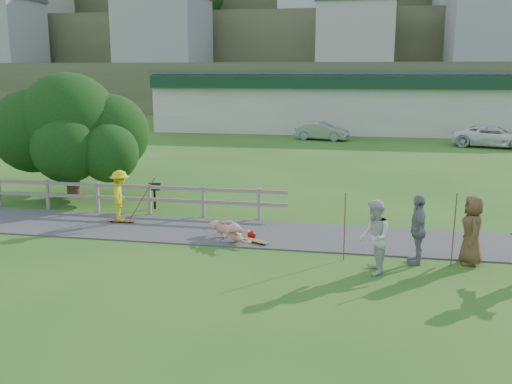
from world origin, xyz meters
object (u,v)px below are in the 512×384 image
skater_fallen (230,231)px  tree (71,149)px  car_white (494,136)px  bbq (155,196)px  car_silver (322,131)px  spectator_a (374,237)px  spectator_c (472,230)px  skater_rider (120,199)px  spectator_b (418,229)px

skater_fallen → tree: size_ratio=0.28×
car_white → bbq: bearing=156.3°
car_white → car_silver: bearing=94.6°
car_silver → bbq: (-4.46, -22.92, -0.18)m
skater_fallen → spectator_a: 4.72m
car_white → spectator_a: bearing=176.7°
spectator_a → tree: tree is taller
car_silver → tree: (-8.53, -21.45, 1.31)m
skater_fallen → car_silver: size_ratio=0.46×
spectator_c → car_silver: spectator_c is taller
skater_rider → spectator_b: bearing=-122.9°
spectator_a → car_white: spectator_a is taller
skater_rider → spectator_c: bearing=-120.0°
car_white → tree: bearing=147.9°
car_white → spectator_c: bearing=-178.7°
skater_rider → tree: tree is taller
car_silver → tree: size_ratio=0.62×
spectator_b → spectator_c: spectator_b is taller
skater_fallen → tree: bearing=99.4°
skater_fallen → bbq: bearing=88.6°
skater_rider → spectator_c: spectator_c is taller
skater_fallen → car_silver: bearing=40.5°
spectator_b → bbq: size_ratio=1.97×
spectator_b → car_silver: bearing=-171.1°
spectator_c → car_silver: bearing=-166.3°
spectator_b → car_silver: size_ratio=0.48×
skater_fallen → car_silver: (0.73, 26.46, 0.32)m
tree → car_silver: bearing=68.3°
bbq → spectator_b: bearing=-38.9°
spectator_a → tree: 13.97m
spectator_b → tree: bearing=-115.3°
spectator_a → spectator_c: (2.56, 1.22, -0.02)m
skater_rider → car_silver: size_ratio=0.43×
skater_fallen → spectator_a: size_ratio=0.96×
tree → bbq: bearing=-19.8°
tree → bbq: size_ratio=6.71×
spectator_a → car_white: size_ratio=0.36×
skater_rider → spectator_c: 11.09m
skater_fallen → spectator_c: bearing=-54.6°
spectator_b → skater_rider: bearing=-104.7°
car_white → skater_fallen: bearing=167.0°
skater_fallen → spectator_b: bearing=-58.7°
spectator_a → car_white: bearing=156.8°
spectator_b → tree: size_ratio=0.29×
car_silver → tree: tree is taller
skater_rider → car_white: bearing=-54.3°
skater_fallen → car_white: car_white is taller
car_silver → car_white: bearing=-86.7°
skater_fallen → tree: 9.41m
skater_fallen → spectator_b: spectator_b is taller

